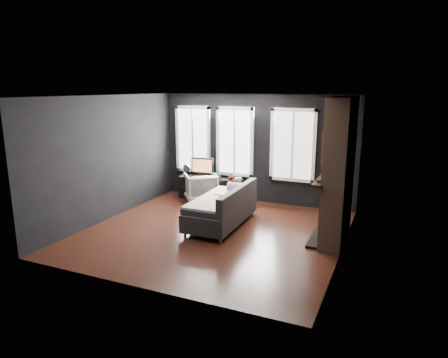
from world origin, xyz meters
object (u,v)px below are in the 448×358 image
at_px(armchair, 201,186).
at_px(mug, 231,176).
at_px(media_console, 212,188).
at_px(sofa, 221,205).
at_px(monitor, 202,166).
at_px(mantel_vase, 329,167).
at_px(book, 235,174).

relative_size(armchair, mug, 5.80).
bearing_deg(media_console, sofa, -63.45).
relative_size(sofa, armchair, 2.57).
height_order(monitor, mantel_vase, mantel_vase).
xyz_separation_m(sofa, monitor, (-1.33, 1.78, 0.43)).
bearing_deg(monitor, mantel_vase, -22.57).
height_order(media_console, monitor, monitor).
bearing_deg(media_console, armchair, -127.80).
height_order(mug, book, book).
distance_m(armchair, book, 0.92).
bearing_deg(media_console, book, 1.40).
height_order(armchair, monitor, monitor).
bearing_deg(book, mug, -149.10).
height_order(sofa, media_console, sofa).
height_order(book, mantel_vase, mantel_vase).
distance_m(media_console, monitor, 0.64).
relative_size(sofa, media_console, 1.19).
distance_m(mug, mantel_vase, 2.96).
distance_m(media_console, mug, 0.63).
relative_size(monitor, mug, 4.58).
height_order(sofa, mug, sofa).
distance_m(monitor, mantel_vase, 3.64).
xyz_separation_m(armchair, mantel_vase, (3.33, -0.90, 0.93)).
bearing_deg(media_console, mantel_vase, -24.64).
bearing_deg(sofa, mug, 105.83).
xyz_separation_m(mug, mantel_vase, (2.62, -1.19, 0.67)).
bearing_deg(mantel_vase, monitor, 160.92).
xyz_separation_m(book, mantel_vase, (2.53, -1.25, 0.62)).
xyz_separation_m(monitor, mantel_vase, (3.42, -1.18, 0.46)).
distance_m(media_console, book, 0.73).
relative_size(armchair, book, 3.28).
relative_size(sofa, mug, 14.90).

